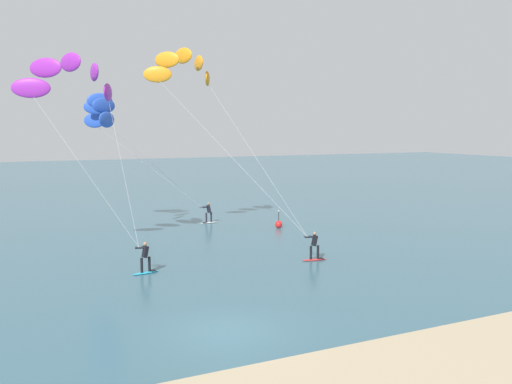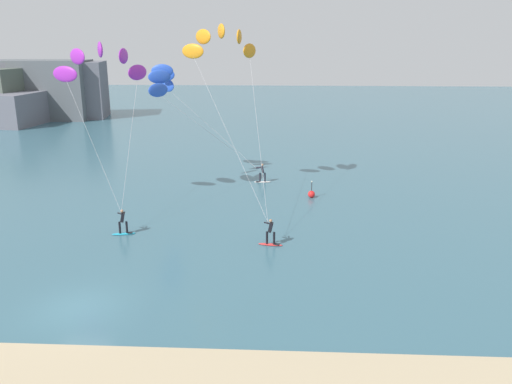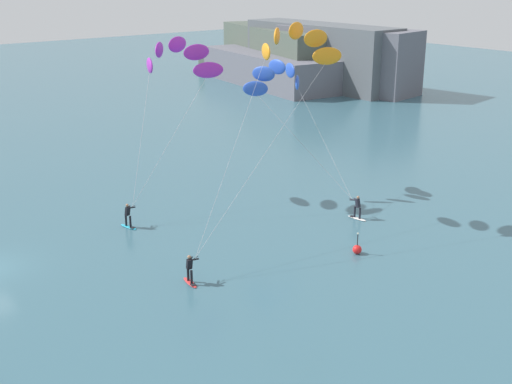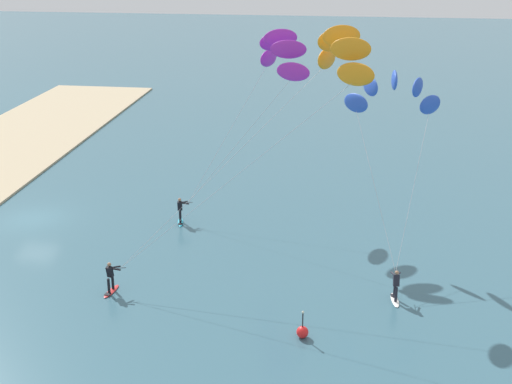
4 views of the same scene
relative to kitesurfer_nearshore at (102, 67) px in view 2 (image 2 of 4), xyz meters
The scene contains 5 objects.
ground_plane 18.79m from the kitesurfer_nearshore, 78.32° to the right, with size 240.00×240.00×0.00m, color #386070.
kitesurfer_nearshore is the anchor object (origin of this frame).
kitesurfer_mid_water 7.84m from the kitesurfer_nearshore, 66.91° to the left, with size 10.08×5.74×10.12m.
kitesurfer_far_out 9.01m from the kitesurfer_nearshore, 23.85° to the left, with size 7.88×13.20×13.25m.
marker_buoy 18.32m from the kitesurfer_nearshore, 10.98° to the left, with size 0.56×0.56×1.38m.
Camera 2 is at (9.51, -21.65, 12.22)m, focal length 36.75 mm.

